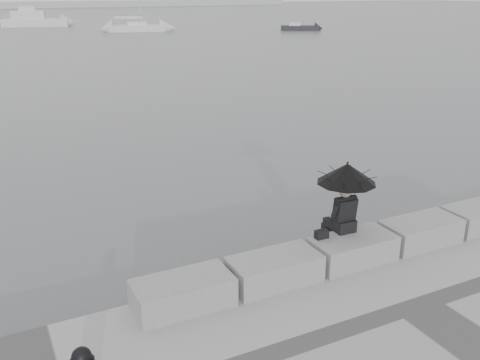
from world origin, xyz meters
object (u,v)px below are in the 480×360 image
sailboat_right (137,27)px  seated_person (347,182)px  motor_cruiser (35,20)px  small_motorboat (300,28)px

sailboat_right → seated_person: bearing=-85.5°
seated_person → motor_cruiser: (3.72, 77.42, -1.10)m
sailboat_right → motor_cruiser: bearing=141.8°
seated_person → motor_cruiser: 77.51m
sailboat_right → motor_cruiser: sailboat_right is taller
small_motorboat → sailboat_right: bearing=-173.3°
sailboat_right → small_motorboat: sailboat_right is taller
motor_cruiser → small_motorboat: bearing=-23.9°
sailboat_right → small_motorboat: (19.76, -7.65, -0.22)m
seated_person → motor_cruiser: size_ratio=0.15×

